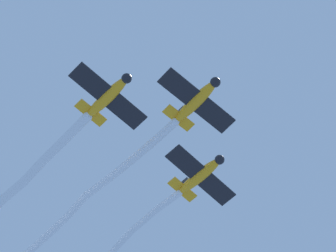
% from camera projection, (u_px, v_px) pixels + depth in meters
% --- Properties ---
extents(airplane_lead, '(6.08, 7.95, 1.96)m').
position_uv_depth(airplane_lead, '(196.00, 101.00, 62.92)').
color(airplane_lead, orange).
extents(smoke_trail_lead, '(24.72, 8.02, 4.10)m').
position_uv_depth(smoke_trail_lead, '(89.00, 197.00, 69.85)').
color(smoke_trail_lead, white).
extents(airplane_left_wing, '(6.06, 7.97, 1.96)m').
position_uv_depth(airplane_left_wing, '(201.00, 175.00, 66.69)').
color(airplane_left_wing, orange).
extents(airplane_right_wing, '(6.07, 7.96, 1.96)m').
position_uv_depth(airplane_right_wing, '(108.00, 96.00, 63.05)').
color(airplane_right_wing, orange).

